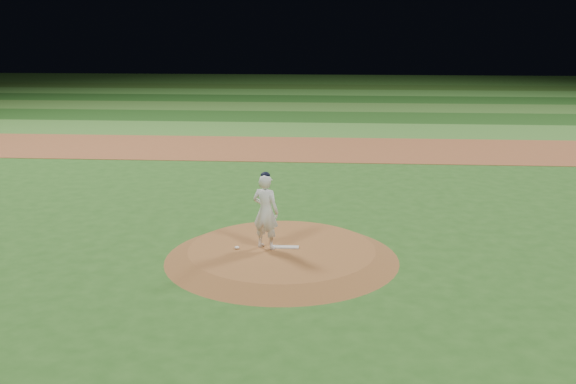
{
  "coord_description": "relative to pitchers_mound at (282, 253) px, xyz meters",
  "views": [
    {
      "loc": [
        1.19,
        -14.23,
        5.3
      ],
      "look_at": [
        0.0,
        2.0,
        1.1
      ],
      "focal_mm": 40.0,
      "sensor_mm": 36.0,
      "label": 1
    }
  ],
  "objects": [
    {
      "name": "ground",
      "position": [
        0.0,
        0.0,
        -0.12
      ],
      "size": [
        120.0,
        120.0,
        0.0
      ],
      "primitive_type": "plane",
      "color": "#2A5D1E",
      "rests_on": "ground"
    },
    {
      "name": "infield_dirt_band",
      "position": [
        0.0,
        14.0,
        -0.12
      ],
      "size": [
        70.0,
        6.0,
        0.02
      ],
      "primitive_type": "cube",
      "color": "brown",
      "rests_on": "ground"
    },
    {
      "name": "outfield_stripe_0",
      "position": [
        0.0,
        19.5,
        -0.12
      ],
      "size": [
        70.0,
        5.0,
        0.02
      ],
      "primitive_type": "cube",
      "color": "#3F782B",
      "rests_on": "ground"
    },
    {
      "name": "outfield_stripe_1",
      "position": [
        0.0,
        24.5,
        -0.12
      ],
      "size": [
        70.0,
        5.0,
        0.02
      ],
      "primitive_type": "cube",
      "color": "#1D4716",
      "rests_on": "ground"
    },
    {
      "name": "outfield_stripe_2",
      "position": [
        0.0,
        29.5,
        -0.12
      ],
      "size": [
        70.0,
        5.0,
        0.02
      ],
      "primitive_type": "cube",
      "color": "#366424",
      "rests_on": "ground"
    },
    {
      "name": "outfield_stripe_3",
      "position": [
        0.0,
        34.5,
        -0.12
      ],
      "size": [
        70.0,
        5.0,
        0.02
      ],
      "primitive_type": "cube",
      "color": "#1B4716",
      "rests_on": "ground"
    },
    {
      "name": "outfield_stripe_4",
      "position": [
        0.0,
        39.5,
        -0.12
      ],
      "size": [
        70.0,
        5.0,
        0.02
      ],
      "primitive_type": "cube",
      "color": "#377229",
      "rests_on": "ground"
    },
    {
      "name": "outfield_stripe_5",
      "position": [
        0.0,
        44.5,
        -0.12
      ],
      "size": [
        70.0,
        5.0,
        0.02
      ],
      "primitive_type": "cube",
      "color": "#274E19",
      "rests_on": "ground"
    },
    {
      "name": "pitchers_mound",
      "position": [
        0.0,
        0.0,
        0.0
      ],
      "size": [
        5.5,
        5.5,
        0.25
      ],
      "primitive_type": "cone",
      "color": "#92592D",
      "rests_on": "ground"
    },
    {
      "name": "pitching_rubber",
      "position": [
        0.07,
        0.04,
        0.14
      ],
      "size": [
        0.65,
        0.17,
        0.03
      ],
      "primitive_type": "cube",
      "rotation": [
        0.0,
        0.0,
        0.01
      ],
      "color": "silver",
      "rests_on": "pitchers_mound"
    },
    {
      "name": "rosin_bag",
      "position": [
        -1.05,
        -0.13,
        0.16
      ],
      "size": [
        0.12,
        0.12,
        0.06
      ],
      "primitive_type": "ellipsoid",
      "color": "white",
      "rests_on": "pitchers_mound"
    },
    {
      "name": "pitcher_on_mound",
      "position": [
        -0.37,
        -0.01,
        1.03
      ],
      "size": [
        0.76,
        0.64,
        1.84
      ],
      "color": "white",
      "rests_on": "pitchers_mound"
    }
  ]
}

